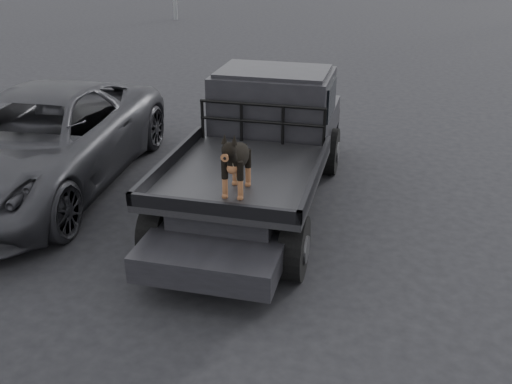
% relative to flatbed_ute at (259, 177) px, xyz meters
% --- Properties ---
extents(ground, '(120.00, 120.00, 0.00)m').
position_rel_flatbed_ute_xyz_m(ground, '(-0.38, -1.31, -0.46)').
color(ground, black).
rests_on(ground, ground).
extents(flatbed_ute, '(2.00, 5.40, 0.92)m').
position_rel_flatbed_ute_xyz_m(flatbed_ute, '(0.00, 0.00, 0.00)').
color(flatbed_ute, black).
rests_on(flatbed_ute, ground).
extents(ute_cab, '(1.72, 1.30, 0.88)m').
position_rel_flatbed_ute_xyz_m(ute_cab, '(0.00, 0.95, 0.90)').
color(ute_cab, black).
rests_on(ute_cab, flatbed_ute).
extents(headache_rack, '(1.80, 0.08, 0.55)m').
position_rel_flatbed_ute_xyz_m(headache_rack, '(0.00, 0.20, 0.74)').
color(headache_rack, black).
rests_on(headache_rack, flatbed_ute).
extents(dog, '(0.32, 0.60, 0.74)m').
position_rel_flatbed_ute_xyz_m(dog, '(0.10, -1.49, 0.83)').
color(dog, black).
rests_on(dog, flatbed_ute).
extents(parked_suv, '(2.82, 5.50, 1.48)m').
position_rel_flatbed_ute_xyz_m(parked_suv, '(-3.42, -0.12, 0.28)').
color(parked_suv, '#313136').
rests_on(parked_suv, ground).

